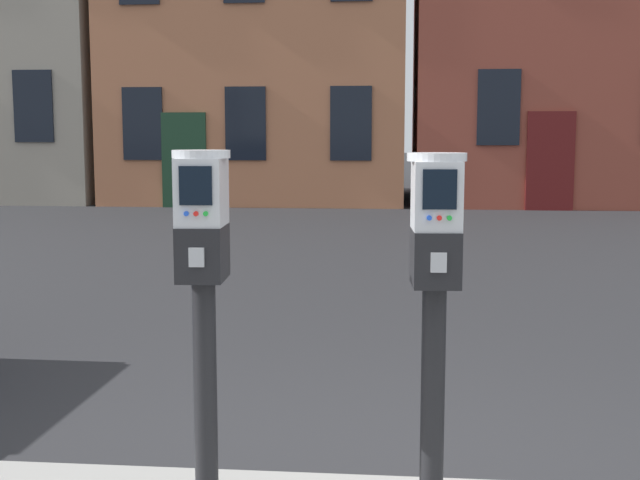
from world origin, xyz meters
TOP-DOWN VIEW (x-y plane):
  - parking_meter_near_kerb at (-0.75, -0.13)m, footprint 0.23×0.26m
  - parking_meter_twin_adjacent at (0.11, -0.13)m, footprint 0.23×0.26m

SIDE VIEW (x-z plane):
  - parking_meter_twin_adjacent at x=0.11m, z-range 0.40..1.76m
  - parking_meter_near_kerb at x=-0.75m, z-range 0.40..1.77m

